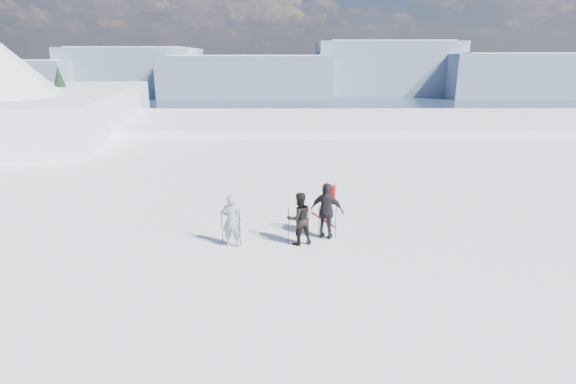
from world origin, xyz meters
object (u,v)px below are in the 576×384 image
Objects in this scene: skier_dark at (299,219)px; skier_pack at (327,211)px; skier_grey at (232,221)px; skis_loose at (325,219)px.

skier_pack is (0.91, 0.48, 0.08)m from skier_dark.
skier_grey is 3.99m from skis_loose.
skier_dark is 1.03m from skier_pack.
skier_dark is at bearing 46.20° from skier_pack.
skier_dark is 2.57m from skis_loose.
skis_loose is at bearing -135.02° from skier_dark.
skier_pack is at bearing -92.98° from skis_loose.
skier_grey is 0.99× the size of skis_loose.
skis_loose is at bearing -137.53° from skier_grey.
skis_loose is at bearing -74.41° from skier_pack.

